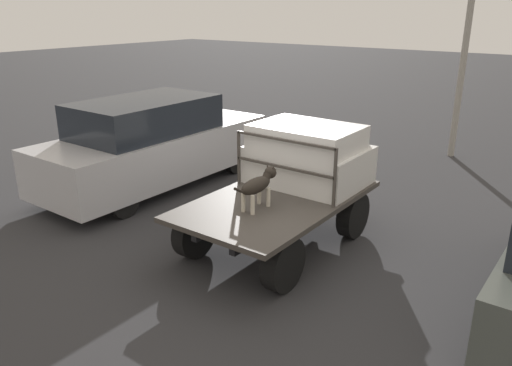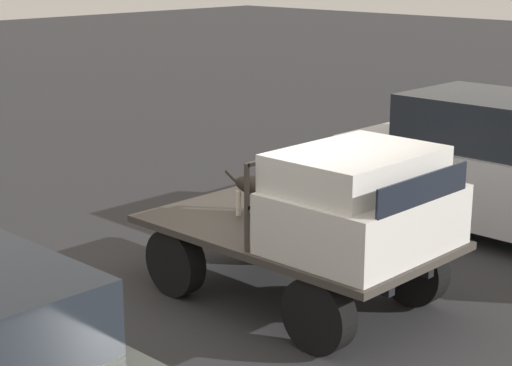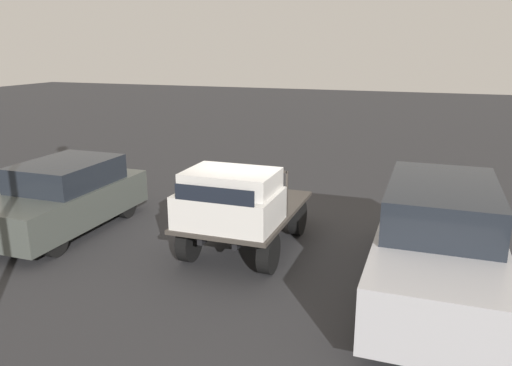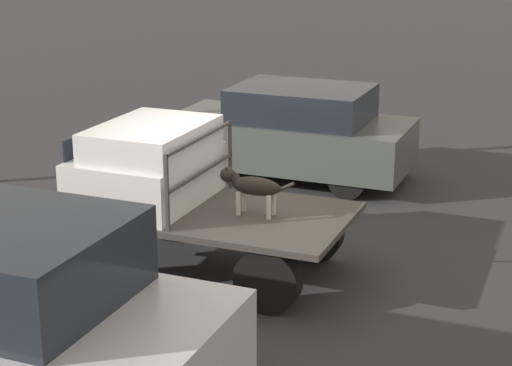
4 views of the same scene
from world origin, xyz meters
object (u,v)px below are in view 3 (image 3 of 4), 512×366
at_px(dog, 255,186).
at_px(parked_pickup_far, 438,242).
at_px(flatbed_truck, 247,220).
at_px(parked_sedan, 65,197).

xyz_separation_m(dog, parked_pickup_far, (1.36, 3.79, -0.27)).
bearing_deg(parked_pickup_far, flatbed_truck, -92.56).
xyz_separation_m(flatbed_truck, parked_pickup_far, (0.85, 3.78, 0.35)).
xyz_separation_m(flatbed_truck, dog, (-0.50, -0.00, 0.62)).
relative_size(dog, parked_sedan, 0.25).
relative_size(dog, parked_pickup_far, 0.19).
height_order(flatbed_truck, parked_sedan, parked_sedan).
distance_m(dog, parked_pickup_far, 4.03).
distance_m(dog, parked_sedan, 4.42).
xyz_separation_m(dog, parked_sedan, (0.98, -4.29, -0.41)).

